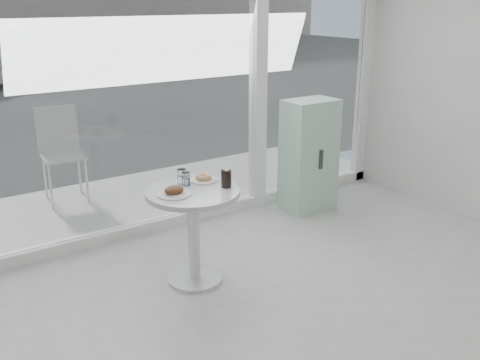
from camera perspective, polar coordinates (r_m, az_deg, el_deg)
storefront at (r=5.08m, az=-5.81°, el=13.81°), size 5.00×0.14×3.00m
main_table at (r=4.15m, az=-5.00°, el=-3.93°), size 0.72×0.72×0.77m
patio_deck at (r=6.13m, az=-9.47°, el=-1.69°), size 5.60×1.60×0.05m
mint_cabinet at (r=5.65m, az=7.36°, el=2.63°), size 0.54×0.38×1.17m
patio_chair at (r=6.06m, az=-18.58°, el=3.27°), size 0.48×0.48×1.01m
car_silver at (r=16.69m, az=-21.64°, el=12.69°), size 4.57×2.30×1.44m
plate_fritter at (r=3.97m, az=-7.00°, el=-1.23°), size 0.25×0.25×0.07m
plate_donut at (r=4.26m, az=-3.91°, el=0.18°), size 0.22×0.22×0.05m
water_tumbler_a at (r=4.16m, az=-5.79°, el=0.04°), size 0.07×0.07×0.11m
water_tumbler_b at (r=4.19m, az=-6.23°, el=0.28°), size 0.07×0.07×0.12m
cola_glass at (r=4.09m, az=-1.49°, el=0.21°), size 0.08×0.08×0.15m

